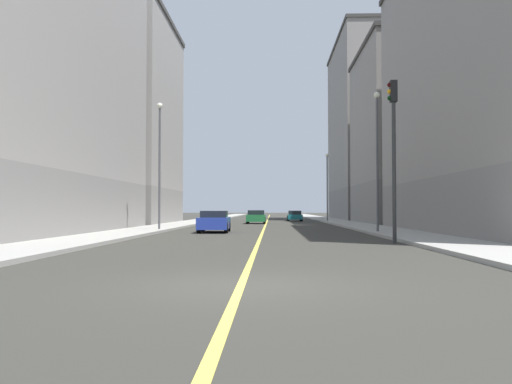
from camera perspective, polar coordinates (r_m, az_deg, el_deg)
ground_plane at (r=10.27m, az=-1.58°, el=-9.80°), size 400.00×400.00×0.00m
sidewalk_left at (r=59.59m, az=8.52°, el=-3.08°), size 3.19×168.00×0.15m
sidewalk_right at (r=59.74m, az=-6.24°, el=-3.09°), size 3.19×168.00×0.15m
lane_center_stripe at (r=59.17m, az=1.13°, el=-3.18°), size 0.16×154.00×0.01m
building_left_near at (r=34.44m, az=25.28°, el=11.04°), size 10.02×24.35×17.94m
building_left_mid at (r=54.73m, az=16.08°, el=5.74°), size 10.02×15.68×17.07m
building_left_far at (r=74.87m, az=12.16°, el=6.34°), size 10.02×21.81×23.94m
building_right_corner at (r=34.34m, az=-24.29°, el=12.25°), size 10.02×24.22×19.32m
building_right_midblock at (r=54.44m, az=-14.10°, el=7.21°), size 10.02×16.00×19.79m
traffic_light_left_near at (r=23.40m, az=14.24°, el=5.40°), size 0.40×0.32×6.80m
street_lamp_left_near at (r=32.18m, az=12.61°, el=4.55°), size 0.36×0.36×8.07m
street_lamp_right_near at (r=35.53m, az=-10.10°, el=4.00°), size 0.36×0.36×8.14m
street_lamp_left_far at (r=60.17m, az=7.49°, el=1.24°), size 0.36×0.36×7.38m
car_teal at (r=64.35m, az=4.08°, el=-2.54°), size 1.78×3.95×1.24m
car_green at (r=53.44m, az=0.01°, el=-2.64°), size 1.90×4.04×1.31m
car_blue at (r=33.34m, az=-4.41°, el=-3.13°), size 1.92×4.21×1.32m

